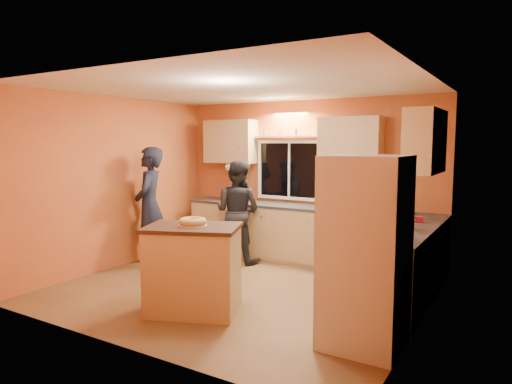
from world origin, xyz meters
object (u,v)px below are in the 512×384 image
Objects in this scene: person_left at (150,206)px; person_center at (238,212)px; refrigerator at (365,252)px; island at (193,268)px; person_right at (355,234)px.

person_left is 1.14× the size of person_center.
person_left is at bearing 163.55° from refrigerator.
person_right is (1.40, 1.42, 0.29)m from island.
person_left reaches higher than island.
refrigerator is at bearing -17.83° from island.
island is at bearing -175.64° from refrigerator.
island is 0.66× the size of person_left.
refrigerator is 3.33m from person_center.
island is (-1.92, -0.15, -0.40)m from refrigerator.
refrigerator is 1.96m from island.
refrigerator is 1.14× the size of person_right.
refrigerator is 1.11× the size of person_center.
person_center is 1.03× the size of person_right.
refrigerator is at bearing 141.68° from person_center.
island is 2.26m from person_center.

